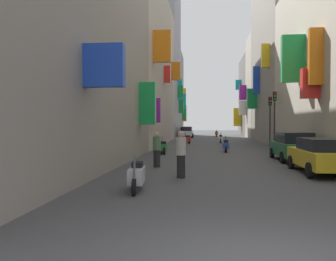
{
  "coord_description": "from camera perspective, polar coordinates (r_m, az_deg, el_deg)",
  "views": [
    {
      "loc": [
        -0.96,
        -4.88,
        2.05
      ],
      "look_at": [
        -4.01,
        23.76,
        1.46
      ],
      "focal_mm": 37.62,
      "sensor_mm": 36.0,
      "label": 1
    }
  ],
  "objects": [
    {
      "name": "building_right_mid_c",
      "position": [
        51.73,
        16.13,
        6.75
      ],
      "size": [
        7.07,
        6.49,
        14.25
      ],
      "color": "#BCB29E",
      "rests_on": "ground"
    },
    {
      "name": "parked_car_silver",
      "position": [
        57.12,
        3.01,
        -0.11
      ],
      "size": [
        1.97,
        4.4,
        1.45
      ],
      "color": "#B7B7BC",
      "rests_on": "ground"
    },
    {
      "name": "parked_car_white",
      "position": [
        50.16,
        3.04,
        -0.24
      ],
      "size": [
        1.88,
        4.31,
        1.57
      ],
      "color": "white",
      "rests_on": "ground"
    },
    {
      "name": "parked_car_green",
      "position": [
        20.44,
        19.64,
        -2.37
      ],
      "size": [
        1.91,
        4.36,
        1.56
      ],
      "color": "#236638",
      "rests_on": "ground"
    },
    {
      "name": "scooter_white",
      "position": [
        36.94,
        8.54,
        -1.3
      ],
      "size": [
        0.51,
        1.9,
        1.13
      ],
      "color": "silver",
      "rests_on": "ground"
    },
    {
      "name": "traffic_light_far_corner",
      "position": [
        31.56,
        16.2,
        2.75
      ],
      "size": [
        0.26,
        0.34,
        4.33
      ],
      "color": "#2D2D2D",
      "rests_on": "ground"
    },
    {
      "name": "scooter_silver",
      "position": [
        10.83,
        -5.1,
        -7.25
      ],
      "size": [
        0.55,
        2.0,
        1.13
      ],
      "color": "#ADADB2",
      "rests_on": "ground"
    },
    {
      "name": "building_left_mid_c",
      "position": [
        61.86,
        -0.46,
        5.78
      ],
      "size": [
        6.75,
        7.24,
        14.05
      ],
      "color": "slate",
      "rests_on": "ground"
    },
    {
      "name": "scooter_orange",
      "position": [
        54.38,
        7.87,
        -0.51
      ],
      "size": [
        0.46,
        1.77,
        1.13
      ],
      "color": "orange",
      "rests_on": "ground"
    },
    {
      "name": "building_left_mid_a",
      "position": [
        36.45,
        -5.19,
        10.06
      ],
      "size": [
        7.4,
        20.95,
        15.37
      ],
      "color": "#B2A899",
      "rests_on": "ground"
    },
    {
      "name": "scooter_blue",
      "position": [
        25.57,
        9.35,
        -2.4
      ],
      "size": [
        0.47,
        2.0,
        1.13
      ],
      "color": "#2D4CAD",
      "rests_on": "ground"
    },
    {
      "name": "scooter_red",
      "position": [
        34.87,
        3.07,
        -1.43
      ],
      "size": [
        0.74,
        1.85,
        1.13
      ],
      "color": "red",
      "rests_on": "ground"
    },
    {
      "name": "scooter_green",
      "position": [
        23.59,
        -0.83,
        -2.68
      ],
      "size": [
        0.7,
        1.96,
        1.13
      ],
      "color": "#287F3D",
      "rests_on": "ground"
    },
    {
      "name": "building_right_far",
      "position": [
        60.24,
        14.67,
        5.31
      ],
      "size": [
        7.27,
        10.94,
        12.87
      ],
      "color": "slate",
      "rests_on": "ground"
    },
    {
      "name": "pedestrian_crossing",
      "position": [
        16.42,
        -1.83,
        -3.12
      ],
      "size": [
        0.4,
        0.4,
        1.65
      ],
      "color": "black",
      "rests_on": "ground"
    },
    {
      "name": "parked_car_yellow",
      "position": [
        15.63,
        23.76,
        -3.64
      ],
      "size": [
        1.97,
        4.34,
        1.44
      ],
      "color": "gold",
      "rests_on": "ground"
    },
    {
      "name": "ground_plane",
      "position": [
        34.95,
        7.65,
        -2.2
      ],
      "size": [
        140.0,
        140.0,
        0.0
      ],
      "primitive_type": "plane",
      "color": "#424244"
    },
    {
      "name": "traffic_light_near_corner",
      "position": [
        29.81,
        16.88,
        3.19
      ],
      "size": [
        0.26,
        0.34,
        4.62
      ],
      "color": "#2D2D2D",
      "rests_on": "ground"
    },
    {
      "name": "pedestrian_near_left",
      "position": [
        13.21,
        2.13,
        -3.89
      ],
      "size": [
        0.47,
        0.47,
        1.76
      ],
      "color": "black",
      "rests_on": "ground"
    },
    {
      "name": "building_left_mid_b",
      "position": [
        52.95,
        -1.66,
        10.81
      ],
      "size": [
        6.92,
        11.83,
        21.85
      ],
      "color": "gray",
      "rests_on": "ground"
    },
    {
      "name": "building_right_mid_b",
      "position": [
        41.3,
        18.99,
        13.36
      ],
      "size": [
        7.15,
        16.19,
        21.63
      ],
      "color": "gray",
      "rests_on": "ground"
    }
  ]
}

